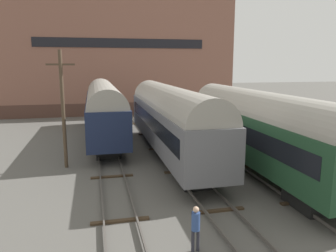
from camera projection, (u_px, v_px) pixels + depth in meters
The scene contains 12 objects.
ground_plane at pixel (198, 189), 18.44m from camera, with size 200.00×200.00×0.00m, color #56544F.
track_left at pixel (115, 193), 17.40m from camera, with size 2.60×60.00×0.26m.
track_middle at pixel (198, 186), 18.42m from camera, with size 2.60×60.00×0.26m.
track_right at pixel (273, 180), 19.44m from camera, with size 2.60×60.00×0.26m.
train_car_green at pixel (258, 126), 20.90m from camera, with size 3.00×17.24×5.27m.
train_car_grey at pixel (170, 117), 24.54m from camera, with size 3.14×18.83×5.34m.
train_car_navy at pixel (104, 107), 30.15m from camera, with size 3.13×18.08×5.29m.
station_platform at pixel (316, 166), 19.49m from camera, with size 2.58×13.12×1.02m.
bench at pixel (326, 162), 18.42m from camera, with size 1.40×0.40×0.91m.
person_worker at pixel (196, 224), 12.08m from camera, with size 0.32×0.32×1.78m.
utility_pole at pixel (63, 108), 21.55m from camera, with size 1.80×0.24×7.84m.
warehouse_building at pixel (119, 51), 48.33m from camera, with size 31.96×10.33×17.59m.
Camera 1 is at (-5.59, -16.64, 6.89)m, focal length 35.00 mm.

